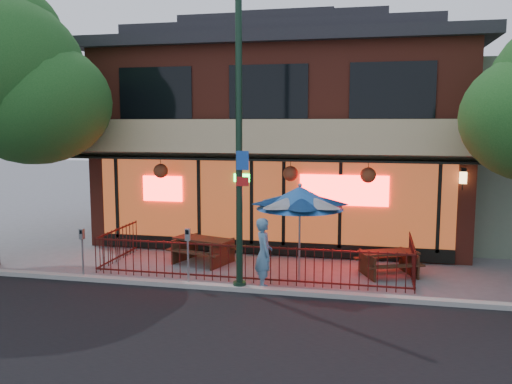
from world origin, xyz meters
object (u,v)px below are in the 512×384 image
picnic_table_left (203,247)px  pedestrian (264,254)px  patio_umbrella (300,198)px  picnic_table_right (388,260)px  parking_meter_near (188,247)px  street_light (239,162)px  parking_meter_far (82,245)px

picnic_table_left → pedestrian: bearing=-42.6°
picnic_table_left → patio_umbrella: patio_umbrella is taller
picnic_table_right → parking_meter_near: parking_meter_near is taller
picnic_table_left → parking_meter_near: parking_meter_near is taller
picnic_table_left → picnic_table_right: 5.26m
patio_umbrella → pedestrian: 1.74m
pedestrian → street_light: bearing=88.2°
parking_meter_near → patio_umbrella: bearing=22.6°
street_light → parking_meter_near: 2.53m
picnic_table_right → picnic_table_left: bearing=178.0°
patio_umbrella → parking_meter_near: patio_umbrella is taller
street_light → parking_meter_far: street_light is taller
picnic_table_left → picnic_table_right: bearing=-2.0°
pedestrian → patio_umbrella: bearing=-63.0°
street_light → pedestrian: (0.56, 0.21, -2.26)m
picnic_table_right → parking_meter_far: 8.12m
picnic_table_left → patio_umbrella: bearing=-21.2°
picnic_table_right → pedestrian: pedestrian is taller
picnic_table_right → patio_umbrella: 3.03m
patio_umbrella → parking_meter_far: (-5.56, -1.10, -1.27)m
picnic_table_right → pedestrian: size_ratio=1.06×
patio_umbrella → street_light: bearing=-140.1°
patio_umbrella → pedestrian: size_ratio=1.44×
pedestrian → parking_meter_far: size_ratio=1.32×
street_light → picnic_table_left: street_light is taller
parking_meter_far → street_light: bearing=-0.0°
pedestrian → picnic_table_right: bearing=-81.1°
picnic_table_right → street_light: bearing=-150.1°
picnic_table_left → parking_meter_far: size_ratio=1.51×
parking_meter_near → picnic_table_left: bearing=98.5°
picnic_table_left → patio_umbrella: size_ratio=0.80×
patio_umbrella → parking_meter_far: 5.81m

